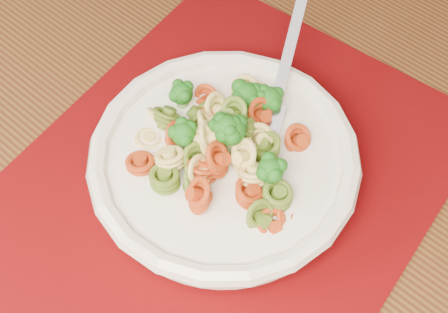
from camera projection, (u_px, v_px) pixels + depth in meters
name	position (u px, v px, depth m)	size (l,w,h in m)	color
dining_table	(159.00, 133.00, 0.79)	(1.63, 1.35, 0.78)	#543617
placemat	(217.00, 191.00, 0.62)	(0.49, 0.38, 0.00)	#5B0305
pasta_bowl	(224.00, 162.00, 0.60)	(0.26, 0.26, 0.05)	white
pasta_broccoli_heap	(224.00, 153.00, 0.59)	(0.22, 0.22, 0.06)	#E6D871
fork	(272.00, 117.00, 0.61)	(0.19, 0.02, 0.01)	silver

